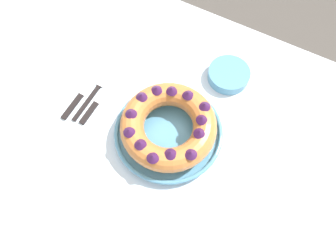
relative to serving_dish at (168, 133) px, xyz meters
The scene contains 8 objects.
ground_plane 0.74m from the serving_dish, 62.65° to the left, with size 8.00×8.00×0.00m, color #4C4742.
dining_table 0.10m from the serving_dish, 62.65° to the left, with size 1.55×0.96×0.73m.
serving_dish is the anchor object (origin of this frame).
bundt_cake 0.05m from the serving_dish, 87.01° to the right, with size 0.26×0.26×0.08m.
fork 0.27m from the serving_dish, behind, with size 0.02×0.19×0.01m.
serving_knife 0.30m from the serving_dish, behind, with size 0.02×0.21×0.01m.
cake_knife 0.24m from the serving_dish, behind, with size 0.02×0.18×0.01m.
side_bowl 0.27m from the serving_dish, 74.68° to the left, with size 0.13×0.13×0.03m, color #518EB2.
Camera 1 is at (0.18, -0.33, 1.59)m, focal length 35.00 mm.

